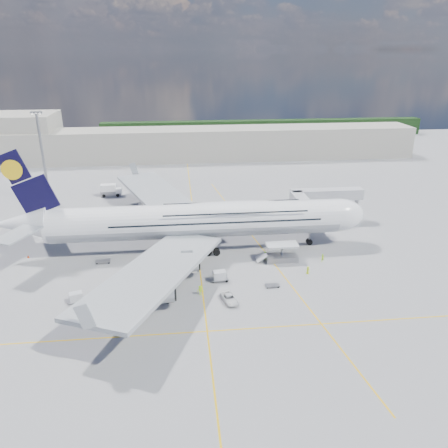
{
  "coord_description": "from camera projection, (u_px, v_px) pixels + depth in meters",
  "views": [
    {
      "loc": [
        -3.43,
        -76.49,
        40.58
      ],
      "look_at": [
        5.62,
        8.0,
        6.53
      ],
      "focal_mm": 35.0,
      "sensor_mm": 36.0,
      "label": 1
    }
  ],
  "objects": [
    {
      "name": "cone_wing_left_outer",
      "position": [
        157.0,
        219.0,
        111.57
      ],
      "size": [
        0.48,
        0.48,
        0.61
      ],
      "color": "#FF460D",
      "rests_on": "ground"
    },
    {
      "name": "cone_wing_right_outer",
      "position": [
        170.0,
        301.0,
        75.25
      ],
      "size": [
        0.46,
        0.46,
        0.59
      ],
      "color": "#FF460D",
      "rests_on": "ground"
    },
    {
      "name": "hangar",
      "position": [
        4.0,
        138.0,
        168.07
      ],
      "size": [
        40.0,
        22.0,
        18.0
      ],
      "primitive_type": "cube",
      "color": "#B2AD9E",
      "rests_on": "ground"
    },
    {
      "name": "catering_truck_outer",
      "position": [
        111.0,
        191.0,
        129.25
      ],
      "size": [
        6.12,
        2.44,
        3.63
      ],
      "rotation": [
        0.0,
        0.0,
        0.04
      ],
      "color": "gray",
      "rests_on": "ground"
    },
    {
      "name": "baggage_tug",
      "position": [
        162.0,
        298.0,
        75.12
      ],
      "size": [
        2.88,
        2.16,
        1.63
      ],
      "rotation": [
        0.0,
        0.0,
        0.41
      ],
      "color": "white",
      "rests_on": "ground"
    },
    {
      "name": "dolly_nose_near",
      "position": [
        272.0,
        285.0,
        80.18
      ],
      "size": [
        2.62,
        1.46,
        0.38
      ],
      "rotation": [
        0.0,
        0.0,
        0.04
      ],
      "color": "gray",
      "rests_on": "ground"
    },
    {
      "name": "dolly_row_c",
      "position": [
        130.0,
        310.0,
        72.54
      ],
      "size": [
        2.77,
        1.65,
        0.39
      ],
      "rotation": [
        0.0,
        0.0,
        0.09
      ],
      "color": "gray",
      "rests_on": "ground"
    },
    {
      "name": "dolly_back",
      "position": [
        103.0,
        261.0,
        89.27
      ],
      "size": [
        2.98,
        1.59,
        0.44
      ],
      "rotation": [
        0.0,
        0.0,
        -0.0
      ],
      "color": "gray",
      "rests_on": "ground"
    },
    {
      "name": "service_van",
      "position": [
        229.0,
        299.0,
        75.25
      ],
      "size": [
        3.19,
        5.0,
        1.28
      ],
      "primitive_type": "imported",
      "rotation": [
        0.0,
        0.0,
        0.24
      ],
      "color": "silver",
      "rests_on": "ground"
    },
    {
      "name": "dolly_nose_far",
      "position": [
        220.0,
        276.0,
        81.88
      ],
      "size": [
        3.35,
        2.03,
        2.01
      ],
      "rotation": [
        0.0,
        0.0,
        0.11
      ],
      "color": "gray",
      "rests_on": "ground"
    },
    {
      "name": "terminal",
      "position": [
        186.0,
        144.0,
        171.49
      ],
      "size": [
        180.0,
        16.0,
        12.0
      ],
      "primitive_type": "cube",
      "color": "#B2AD9E",
      "rests_on": "ground"
    },
    {
      "name": "taxi_line_cross",
      "position": [
        207.0,
        331.0,
        67.57
      ],
      "size": [
        120.0,
        0.25,
        0.01
      ],
      "primitive_type": "cube",
      "color": "#E7B00C",
      "rests_on": "ground"
    },
    {
      "name": "tree_line",
      "position": [
        264.0,
        128.0,
        217.72
      ],
      "size": [
        160.0,
        6.0,
        8.0
      ],
      "primitive_type": "cube",
      "color": "#193814",
      "rests_on": "ground"
    },
    {
      "name": "dolly_row_b",
      "position": [
        76.0,
        297.0,
        74.96
      ],
      "size": [
        3.24,
        2.36,
        1.84
      ],
      "rotation": [
        0.0,
        0.0,
        0.31
      ],
      "color": "gray",
      "rests_on": "ground"
    },
    {
      "name": "crew_nose",
      "position": [
        323.0,
        258.0,
        89.41
      ],
      "size": [
        0.72,
        0.57,
        1.74
      ],
      "primitive_type": "imported",
      "rotation": [
        0.0,
        0.0,
        0.28
      ],
      "color": "#B4F019",
      "rests_on": "ground"
    },
    {
      "name": "crew_tug",
      "position": [
        200.0,
        290.0,
        77.25
      ],
      "size": [
        1.28,
        0.83,
        1.87
      ],
      "primitive_type": "imported",
      "rotation": [
        0.0,
        0.0,
        0.11
      ],
      "color": "#AEED19",
      "rests_on": "ground"
    },
    {
      "name": "cone_nose",
      "position": [
        314.0,
        231.0,
        104.02
      ],
      "size": [
        0.38,
        0.38,
        0.49
      ],
      "color": "#FF460D",
      "rests_on": "ground"
    },
    {
      "name": "jet_bridge",
      "position": [
        317.0,
        199.0,
        105.76
      ],
      "size": [
        18.8,
        12.1,
        8.5
      ],
      "color": "#B7B7BC",
      "rests_on": "ground"
    },
    {
      "name": "crew_loader",
      "position": [
        265.0,
        256.0,
        90.04
      ],
      "size": [
        1.14,
        1.19,
        1.94
      ],
      "primitive_type": "imported",
      "rotation": [
        0.0,
        0.0,
        -0.98
      ],
      "color": "#A2F81A",
      "rests_on": "ground"
    },
    {
      "name": "light_mast",
      "position": [
        43.0,
        158.0,
        118.71
      ],
      "size": [
        3.0,
        0.7,
        25.5
      ],
      "color": "gray",
      "rests_on": "ground"
    },
    {
      "name": "cone_wing_right_inner",
      "position": [
        153.0,
        286.0,
        80.06
      ],
      "size": [
        0.46,
        0.46,
        0.58
      ],
      "color": "#FF460D",
      "rests_on": "ground"
    },
    {
      "name": "catering_truck_inner",
      "position": [
        149.0,
        209.0,
        114.36
      ],
      "size": [
        6.14,
        3.78,
        3.41
      ],
      "rotation": [
        0.0,
        0.0,
        0.34
      ],
      "color": "gray",
      "rests_on": "ground"
    },
    {
      "name": "dolly_row_a",
      "position": [
        135.0,
        296.0,
        75.16
      ],
      "size": [
        3.5,
        2.34,
        2.03
      ],
      "rotation": [
        0.0,
        0.0,
        -0.21
      ],
      "color": "gray",
      "rests_on": "ground"
    },
    {
      "name": "cone_tail",
      "position": [
        28.0,
        256.0,
        91.32
      ],
      "size": [
        0.49,
        0.49,
        0.63
      ],
      "color": "#FF460D",
      "rests_on": "ground"
    },
    {
      "name": "taxi_line_main",
      "position": [
        200.0,
        271.0,
        86.03
      ],
      "size": [
        0.25,
        220.0,
        0.01
      ],
      "primitive_type": "cube",
      "color": "#E7B00C",
      "rests_on": "ground"
    },
    {
      "name": "ground",
      "position": [
        200.0,
        271.0,
        86.04
      ],
      "size": [
        300.0,
        300.0,
        0.0
      ],
      "primitive_type": "plane",
      "color": "gray",
      "rests_on": "ground"
    },
    {
      "name": "airliner",
      "position": [
        198.0,
        220.0,
        92.74
      ],
      "size": [
        77.26,
        79.15,
        23.71
      ],
      "color": "white",
      "rests_on": "ground"
    },
    {
      "name": "cargo_loader",
      "position": [
        281.0,
        255.0,
        89.9
      ],
      "size": [
        8.53,
        3.2,
        3.67
      ],
      "color": "silver",
      "rests_on": "ground"
    },
    {
      "name": "crew_van",
      "position": [
        308.0,
        270.0,
        84.56
      ],
      "size": [
        0.89,
        0.93,
        1.6
      ],
      "primitive_type": "imported",
      "rotation": [
        0.0,
        0.0,
        2.25
      ],
      "color": "#DBF81A",
      "rests_on": "ground"
    },
    {
      "name": "cone_wing_left_inner",
      "position": [
        179.0,
        232.0,
        103.54
      ],
      "size": [
        0.38,
        0.38,
        0.49
      ],
      "color": "#FF460D",
      "rests_on": "ground"
    },
    {
      "name": "taxi_line_diag",
      "position": [
        261.0,
        246.0,
        96.65
      ],
      "size": [
        14.16,
        99.06,
        0.01
      ],
      "primitive_type": "cube",
      "rotation": [
        0.0,
        0.0,
        0.14
      ],
      "color": "#E7B00C",
      "rests_on": "ground"
    },
    {
      "name": "crew_wing",
      "position": [
        157.0,
        264.0,
        86.55
      ],
      "size": [
        0.75,
        1.18,
        1.87
      ],
      "primitive_type": "imported",
      "rotation": [
        0.0,
        0.0,
        1.28
      ],
      "color": "#94DF17",
      "rests_on": "ground"
    }
  ]
}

